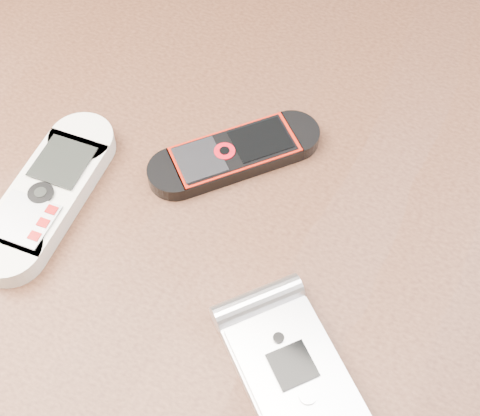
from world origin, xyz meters
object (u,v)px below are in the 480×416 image
at_px(nokia_white, 48,194).
at_px(nokia_black_red, 235,154).
at_px(table, 235,280).
at_px(motorola_razr, 294,374).

bearing_deg(nokia_white, nokia_black_red, 37.00).
height_order(table, motorola_razr, motorola_razr).
relative_size(nokia_black_red, motorola_razr, 1.17).
xyz_separation_m(nokia_black_red, motorola_razr, (0.11, -0.14, 0.00)).
bearing_deg(nokia_white, motorola_razr, -16.75).
bearing_deg(table, nokia_white, -159.65).
bearing_deg(nokia_black_red, nokia_white, -96.87).
distance_m(nokia_black_red, motorola_razr, 0.18).
relative_size(table, nokia_black_red, 8.63).
bearing_deg(motorola_razr, nokia_black_red, 78.04).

